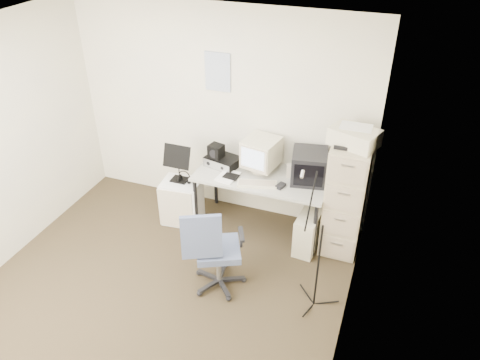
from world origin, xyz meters
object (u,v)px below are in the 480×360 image
(desk, at_px, (261,202))
(office_chair, at_px, (218,248))
(side_cart, at_px, (182,201))
(filing_cabinet, at_px, (346,196))

(desk, height_order, office_chair, office_chair)
(desk, relative_size, office_chair, 1.58)
(desk, height_order, side_cart, desk)
(desk, bearing_deg, filing_cabinet, 1.81)
(desk, bearing_deg, side_cart, -168.90)
(desk, xyz_separation_m, side_cart, (-0.94, -0.18, -0.09))
(desk, relative_size, side_cart, 2.73)
(desk, distance_m, side_cart, 0.96)
(filing_cabinet, height_order, office_chair, filing_cabinet)
(filing_cabinet, height_order, desk, filing_cabinet)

